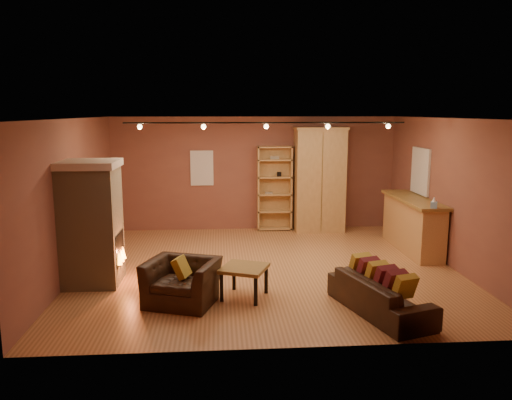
{
  "coord_description": "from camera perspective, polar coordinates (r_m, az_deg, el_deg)",
  "views": [
    {
      "loc": [
        -0.87,
        -9.03,
        2.92
      ],
      "look_at": [
        -0.19,
        0.2,
        1.28
      ],
      "focal_mm": 35.0,
      "sensor_mm": 36.0,
      "label": 1
    }
  ],
  "objects": [
    {
      "name": "armoire",
      "position": [
        12.31,
        7.25,
        2.35
      ],
      "size": [
        1.25,
        0.71,
        2.55
      ],
      "color": "tan",
      "rests_on": "floor"
    },
    {
      "name": "ceiling",
      "position": [
        9.07,
        1.31,
        9.31
      ],
      "size": [
        7.0,
        7.0,
        0.0
      ],
      "primitive_type": "plane",
      "rotation": [
        3.14,
        0.0,
        0.0
      ],
      "color": "brown",
      "rests_on": "back_wall"
    },
    {
      "name": "tissue_box",
      "position": [
        9.96,
        19.67,
        -0.37
      ],
      "size": [
        0.16,
        0.16,
        0.22
      ],
      "rotation": [
        0.0,
        0.0,
        -0.42
      ],
      "color": "#84B2D4",
      "rests_on": "bar_counter"
    },
    {
      "name": "fireplace",
      "position": [
        8.9,
        -18.24,
        -2.5
      ],
      "size": [
        1.01,
        0.98,
        2.12
      ],
      "color": "tan",
      "rests_on": "floor"
    },
    {
      "name": "bookcase",
      "position": [
        12.39,
        2.1,
        1.44
      ],
      "size": [
        0.85,
        0.33,
        2.09
      ],
      "color": "tan",
      "rests_on": "floor"
    },
    {
      "name": "armchair",
      "position": [
        7.81,
        -8.49,
        -8.42
      ],
      "size": [
        1.21,
        0.98,
        0.91
      ],
      "rotation": [
        0.0,
        0.0,
        -0.33
      ],
      "color": "black",
      "rests_on": "floor"
    },
    {
      "name": "right_wall",
      "position": [
        10.15,
        21.35,
        0.76
      ],
      "size": [
        0.02,
        6.5,
        2.8
      ],
      "primitive_type": "cube",
      "color": "brown",
      "rests_on": "floor"
    },
    {
      "name": "floor",
      "position": [
        9.53,
        1.24,
        -7.77
      ],
      "size": [
        7.0,
        7.0,
        0.0
      ],
      "primitive_type": "plane",
      "color": "#9F6438",
      "rests_on": "ground"
    },
    {
      "name": "track_rail",
      "position": [
        9.28,
        1.18,
        8.64
      ],
      "size": [
        5.2,
        0.09,
        0.13
      ],
      "color": "black",
      "rests_on": "ceiling"
    },
    {
      "name": "bar_counter",
      "position": [
        11.09,
        17.45,
        -2.62
      ],
      "size": [
        0.63,
        2.36,
        1.13
      ],
      "color": "tan",
      "rests_on": "floor"
    },
    {
      "name": "right_window",
      "position": [
        11.37,
        18.28,
        3.15
      ],
      "size": [
        0.05,
        0.9,
        1.0
      ],
      "primitive_type": "cube",
      "color": "silver",
      "rests_on": "right_wall"
    },
    {
      "name": "loveseat",
      "position": [
        7.62,
        14.0,
        -9.72
      ],
      "size": [
        1.05,
        1.91,
        0.76
      ],
      "rotation": [
        0.0,
        0.0,
        1.87
      ],
      "color": "black",
      "rests_on": "floor"
    },
    {
      "name": "left_wall",
      "position": [
        9.53,
        -20.17,
        0.27
      ],
      "size": [
        0.02,
        6.5,
        2.8
      ],
      "primitive_type": "cube",
      "color": "brown",
      "rests_on": "floor"
    },
    {
      "name": "back_wall",
      "position": [
        12.41,
        -0.16,
        3.04
      ],
      "size": [
        7.0,
        0.02,
        2.8
      ],
      "primitive_type": "cube",
      "color": "brown",
      "rests_on": "floor"
    },
    {
      "name": "back_window",
      "position": [
        12.35,
        -6.2,
        3.65
      ],
      "size": [
        0.56,
        0.04,
        0.86
      ],
      "primitive_type": "cube",
      "color": "silver",
      "rests_on": "back_wall"
    },
    {
      "name": "coffee_table",
      "position": [
        7.97,
        -1.35,
        -8.12
      ],
      "size": [
        0.87,
        0.87,
        0.51
      ],
      "rotation": [
        0.0,
        0.0,
        -0.38
      ],
      "color": "olive",
      "rests_on": "floor"
    }
  ]
}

